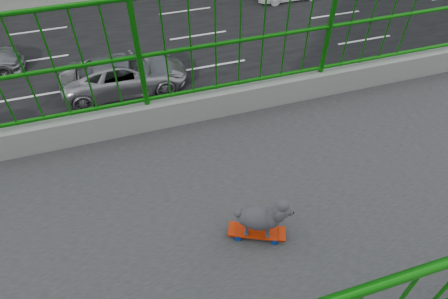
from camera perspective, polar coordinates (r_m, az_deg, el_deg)
road at (r=18.16m, az=-26.64°, el=7.10°), size 18.00×90.00×0.02m
skateboard at (r=3.23m, az=4.91°, el=-12.21°), size 0.32×0.48×0.06m
poodle at (r=3.05m, az=5.64°, el=-9.97°), size 0.30×0.43×0.38m
car_2 at (r=16.86m, az=-14.58°, el=10.83°), size 2.40×5.21×1.45m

